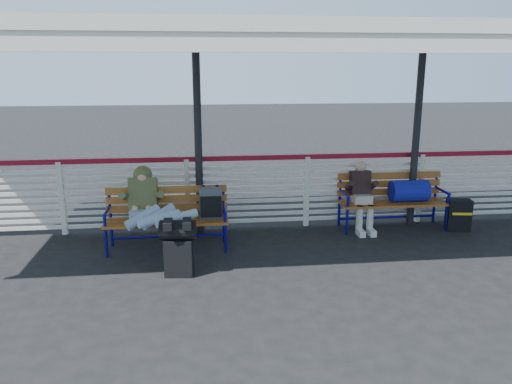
{
  "coord_description": "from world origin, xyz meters",
  "views": [
    {
      "loc": [
        -1.79,
        -6.13,
        2.66
      ],
      "look_at": [
        -0.97,
        1.0,
        0.85
      ],
      "focal_mm": 35.0,
      "sensor_mm": 36.0,
      "label": 1
    }
  ],
  "objects": [
    {
      "name": "fence",
      "position": [
        0.0,
        1.9,
        0.66
      ],
      "size": [
        12.08,
        0.08,
        1.24
      ],
      "color": "silver",
      "rests_on": "ground"
    },
    {
      "name": "luggage_stack",
      "position": [
        -2.09,
        0.02,
        0.41
      ],
      "size": [
        0.48,
        0.3,
        0.75
      ],
      "rotation": [
        0.0,
        0.0,
        -0.11
      ],
      "color": "black",
      "rests_on": "ground"
    },
    {
      "name": "traveler_man",
      "position": [
        -2.44,
        0.71,
        0.68
      ],
      "size": [
        0.94,
        1.64,
        0.77
      ],
      "color": "#95A7C8",
      "rests_on": "ground"
    },
    {
      "name": "bench_right",
      "position": [
        1.54,
        1.6,
        0.6
      ],
      "size": [
        1.8,
        0.56,
        0.92
      ],
      "color": "#A55C20",
      "rests_on": "ground"
    },
    {
      "name": "companion_person",
      "position": [
        0.86,
        1.57,
        0.6
      ],
      "size": [
        0.32,
        0.66,
        1.15
      ],
      "color": "#BCB6AA",
      "rests_on": "ground"
    },
    {
      "name": "ground",
      "position": [
        0.0,
        0.0,
        0.0
      ],
      "size": [
        60.0,
        60.0,
        0.0
      ],
      "primitive_type": "plane",
      "color": "black",
      "rests_on": "ground"
    },
    {
      "name": "bench_left",
      "position": [
        -2.08,
        1.05,
        0.6
      ],
      "size": [
        1.8,
        0.56,
        0.93
      ],
      "color": "#A55C20",
      "rests_on": "ground"
    },
    {
      "name": "suitcase_side",
      "position": [
        2.46,
        1.35,
        0.26
      ],
      "size": [
        0.41,
        0.29,
        0.53
      ],
      "rotation": [
        0.0,
        0.0,
        -0.16
      ],
      "color": "black",
      "rests_on": "ground"
    },
    {
      "name": "canopy",
      "position": [
        -0.0,
        0.87,
        3.04
      ],
      "size": [
        12.6,
        3.6,
        3.16
      ],
      "color": "silver",
      "rests_on": "ground"
    }
  ]
}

